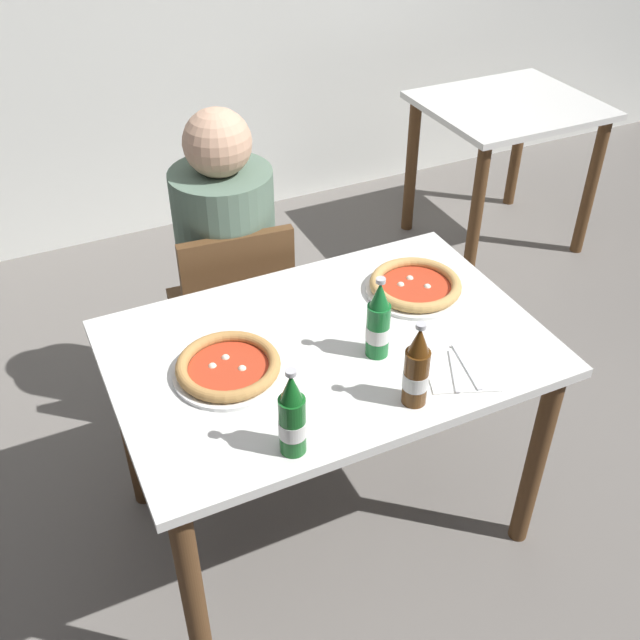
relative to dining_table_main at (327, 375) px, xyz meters
name	(u,v)px	position (x,y,z in m)	size (l,w,h in m)	color
ground_plane	(326,515)	(0.00, 0.00, -0.64)	(8.00, 8.00, 0.00)	slate
dining_table_main	(327,375)	(0.00, 0.00, 0.00)	(1.20, 0.80, 0.75)	silver
chair_behind_table	(234,311)	(-0.07, 0.61, -0.15)	(0.43, 0.43, 0.85)	brown
diner_seated	(229,280)	(-0.07, 0.66, -0.05)	(0.34, 0.34, 1.21)	#2D3342
dining_table_background	(505,134)	(1.58, 1.28, -0.04)	(0.80, 0.70, 0.75)	silver
pizza_margherita_near	(229,368)	(-0.29, 0.00, 0.14)	(0.30, 0.30, 0.04)	white
pizza_marinara_far	(415,286)	(0.35, 0.12, 0.14)	(0.30, 0.30, 0.04)	white
beer_bottle_left	(378,323)	(0.10, -0.09, 0.22)	(0.07, 0.07, 0.25)	#196B2D
beer_bottle_center	(292,418)	(-0.25, -0.32, 0.22)	(0.07, 0.07, 0.25)	#14591E
beer_bottle_right	(417,370)	(0.10, -0.30, 0.22)	(0.07, 0.07, 0.25)	#512D0F
napkin_with_cutlery	(460,370)	(0.27, -0.25, 0.12)	(0.23, 0.23, 0.01)	white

